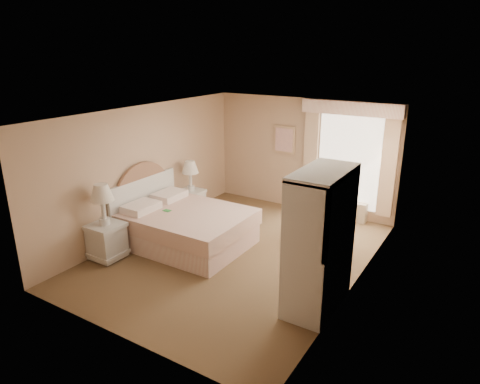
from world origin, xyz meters
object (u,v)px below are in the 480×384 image
Objects in this scene: cafe_chair at (312,206)px; armoire at (320,252)px; bed at (182,225)px; nightstand_far at (191,196)px; round_table at (324,209)px; nightstand_near at (106,232)px.

armoire reaches higher than cafe_chair.
bed is 3.02m from armoire.
bed is 1.11× the size of armoire.
armoire is at bearing -76.01° from cafe_chair.
nightstand_far is (-0.73, 1.21, 0.09)m from bed.
round_table is 0.26m from cafe_chair.
bed reaches higher than nightstand_far.
nightstand_far is 1.65× the size of round_table.
round_table is at bearing 13.56° from nightstand_far.
round_table is (2.06, 1.88, 0.12)m from bed.
nightstand_near is at bearing -90.00° from nightstand_far.
nightstand_far is 2.62m from cafe_chair.
nightstand_near is 0.67× the size of armoire.
nightstand_far is 1.46× the size of cafe_chair.
bed is 1.38m from nightstand_near.
bed reaches higher than nightstand_near.
round_table is at bearing 47.55° from nightstand_near.
cafe_chair is at bearing 46.74° from bed.
armoire reaches higher than bed.
nightstand_near is 4.13m from round_table.
cafe_chair is at bearing 173.19° from round_table.
nightstand_far is 4.09m from armoire.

